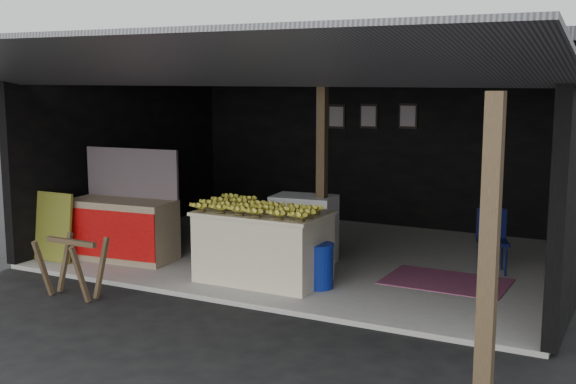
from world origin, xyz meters
The scene contains 13 objects.
ground centered at (0.00, 0.00, 0.00)m, with size 80.00×80.00×0.00m, color black.
concrete_slab centered at (0.00, 2.50, 0.03)m, with size 7.00×5.00×0.06m, color gray.
shophouse centered at (0.00, 2.82, 2.10)m, with size 7.40×7.29×3.02m.
banana_table centered at (-0.04, 0.90, 0.50)m, with size 1.60×0.99×0.88m.
banana_pile centered at (-0.04, 0.90, 1.03)m, with size 1.48×0.89×0.17m, color yellow, non-canonical shape.
white_crate centered at (0.02, 1.92, 0.53)m, with size 0.90×0.66×0.94m.
neighbor_stall centered at (-2.33, 0.96, 0.52)m, with size 1.55×0.81×1.54m.
green_signboard centered at (-3.12, 0.43, 0.54)m, with size 0.64×0.04×0.96m, color black.
sawhorse centered at (-1.78, -0.61, 0.45)m, with size 0.73×0.63×0.71m.
water_barrel centered at (0.71, 0.94, 0.32)m, with size 0.35×0.35×0.52m, color navy.
plastic_chair centered at (2.40, 2.68, 0.54)m, with size 0.49×0.49×0.82m.
magenta_rug centered at (2.02, 1.90, 0.07)m, with size 1.50×1.00×0.01m, color #7F1C54.
picture_frames centered at (-0.17, 4.89, 1.93)m, with size 1.62×0.04×0.46m.
Camera 1 is at (4.28, -6.76, 2.59)m, focal length 45.00 mm.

